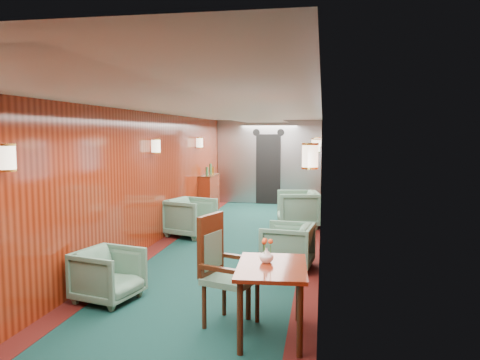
{
  "coord_description": "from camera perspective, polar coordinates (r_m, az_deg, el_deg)",
  "views": [
    {
      "loc": [
        1.52,
        -7.44,
        2.03
      ],
      "look_at": [
        0.0,
        1.18,
        1.15
      ],
      "focal_mm": 35.0,
      "sensor_mm": 36.0,
      "label": 1
    }
  ],
  "objects": [
    {
      "name": "wall_sconces",
      "position": [
        8.15,
        -0.75,
        4.05
      ],
      "size": [
        2.97,
        7.97,
        0.25
      ],
      "color": "beige",
      "rests_on": "ground"
    },
    {
      "name": "bulkhead",
      "position": [
        13.46,
        3.5,
        2.13
      ],
      "size": [
        2.98,
        0.17,
        2.39
      ],
      "color": "#9EA1A5",
      "rests_on": "ground"
    },
    {
      "name": "flower_vase",
      "position": [
        4.77,
        3.24,
        -9.15
      ],
      "size": [
        0.17,
        0.17,
        0.15
      ],
      "primitive_type": "imported",
      "rotation": [
        0.0,
        0.0,
        -0.24
      ],
      "color": "white",
      "rests_on": "dining_table"
    },
    {
      "name": "armchair_left_far",
      "position": [
        9.29,
        -6.06,
        -4.54
      ],
      "size": [
        1.04,
        1.03,
        0.75
      ],
      "primitive_type": "imported",
      "rotation": [
        0.0,
        0.0,
        1.25
      ],
      "color": "#204B3A",
      "rests_on": "ground"
    },
    {
      "name": "windows_right",
      "position": [
        7.71,
        9.73,
        1.35
      ],
      "size": [
        0.02,
        8.6,
        0.8
      ],
      "color": "silver",
      "rests_on": "ground"
    },
    {
      "name": "armchair_right_near",
      "position": [
        7.13,
        5.8,
        -8.0
      ],
      "size": [
        0.83,
        0.81,
        0.68
      ],
      "primitive_type": "imported",
      "rotation": [
        0.0,
        0.0,
        -1.7
      ],
      "color": "#204B3A",
      "rests_on": "ground"
    },
    {
      "name": "armchair_right_far",
      "position": [
        10.21,
        7.04,
        -3.52
      ],
      "size": [
        0.99,
        0.97,
        0.79
      ],
      "primitive_type": "imported",
      "rotation": [
        0.0,
        0.0,
        -1.41
      ],
      "color": "#204B3A",
      "rests_on": "ground"
    },
    {
      "name": "armchair_left_near",
      "position": [
        5.99,
        -15.75,
        -11.08
      ],
      "size": [
        0.84,
        0.83,
        0.64
      ],
      "primitive_type": "imported",
      "rotation": [
        0.0,
        0.0,
        1.34
      ],
      "color": "#204B3A",
      "rests_on": "ground"
    },
    {
      "name": "room",
      "position": [
        7.6,
        -1.55,
        2.76
      ],
      "size": [
        12.0,
        12.1,
        2.4
      ],
      "color": "#0E322C",
      "rests_on": "ground"
    },
    {
      "name": "credenza",
      "position": [
        12.05,
        -3.81,
        -1.59
      ],
      "size": [
        0.34,
        1.08,
        1.25
      ],
      "color": "maroon",
      "rests_on": "ground"
    },
    {
      "name": "side_chair",
      "position": [
        5.04,
        -2.22,
        -10.34
      ],
      "size": [
        0.65,
        0.67,
        1.17
      ],
      "rotation": [
        0.0,
        0.0,
        -0.32
      ],
      "color": "#204B3A",
      "rests_on": "ground"
    },
    {
      "name": "dining_table",
      "position": [
        4.73,
        3.91,
        -11.72
      ],
      "size": [
        0.74,
        1.01,
        0.73
      ],
      "rotation": [
        0.0,
        0.0,
        0.07
      ],
      "color": "maroon",
      "rests_on": "ground"
    }
  ]
}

